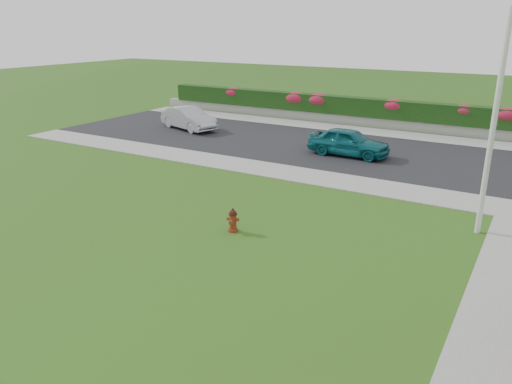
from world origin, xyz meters
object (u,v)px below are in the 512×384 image
Objects in this scene: sedan_teal at (349,142)px; sedan_silver at (189,118)px; fire_hydrant at (233,220)px; utility_pole at (493,127)px.

sedan_teal is 10.41m from sedan_silver.
sedan_teal is at bearing -78.45° from sedan_silver.
fire_hydrant is 0.19× the size of sedan_teal.
fire_hydrant is 7.94m from utility_pole.
utility_pole reaches higher than fire_hydrant.
fire_hydrant is 10.40m from sedan_teal.
sedan_teal is at bearing 76.35° from fire_hydrant.
utility_pole is at bearing -97.13° from sedan_silver.
utility_pole reaches higher than sedan_teal.
sedan_silver reaches higher than fire_hydrant.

